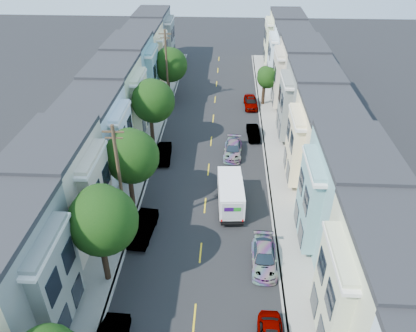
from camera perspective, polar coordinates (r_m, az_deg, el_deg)
ground at (r=32.82m, az=-1.05°, el=-12.12°), size 160.00×160.00×0.00m
road_slab at (r=44.67m, az=0.26°, el=1.61°), size 12.00×70.00×0.02m
curb_left at (r=45.29m, az=-7.41°, el=1.88°), size 0.30×70.00×0.15m
curb_right at (r=44.80m, az=8.02°, el=1.45°), size 0.30×70.00×0.15m
sidewalk_left at (r=45.54m, az=-9.02°, el=1.91°), size 2.60×70.00×0.15m
sidewalk_right at (r=44.95m, az=9.67°, el=1.40°), size 2.60×70.00×0.15m
centerline at (r=44.68m, az=0.26°, el=1.60°), size 0.12×70.00×0.01m
townhouse_row_left at (r=46.49m, az=-13.61°, el=1.93°), size 5.00×70.00×8.50m
townhouse_row_right at (r=45.61m, az=14.40°, el=1.16°), size 5.00×70.00×8.50m
tree_b at (r=27.96m, az=-14.72°, el=-7.51°), size 4.70×4.70×7.96m
tree_c at (r=35.05m, az=-10.81°, el=1.30°), size 4.70×4.70×7.55m
tree_d at (r=44.50m, az=-7.84°, el=9.00°), size 4.70×4.70×7.78m
tree_e at (r=57.31m, az=-5.43°, el=13.96°), size 4.70×4.70×7.11m
tree_far_r at (r=55.57m, az=8.27°, el=12.14°), size 2.84×2.84×5.31m
utility_pole_near at (r=32.00m, az=-12.23°, el=-2.32°), size 1.60×0.26×10.00m
utility_pole_far at (r=54.83m, az=-5.81°, el=13.51°), size 1.60×0.26×10.00m
fedex_truck at (r=36.31m, az=3.19°, el=-3.86°), size 2.17×5.63×2.70m
lead_sedan at (r=44.41m, az=3.53°, el=2.34°), size 2.16×4.61×1.35m
parked_left_c at (r=34.29m, az=-9.14°, el=-8.58°), size 1.97×4.54×1.47m
parked_left_d at (r=43.84m, az=-6.22°, el=1.76°), size 1.72×4.17×1.36m
parked_right_b at (r=31.79m, az=7.89°, el=-12.65°), size 2.01×4.55×1.35m
parked_right_c at (r=48.08m, az=6.37°, el=4.66°), size 1.58×3.80×1.24m
parked_right_d at (r=55.73m, az=6.02°, el=8.93°), size 1.94×4.59×1.47m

